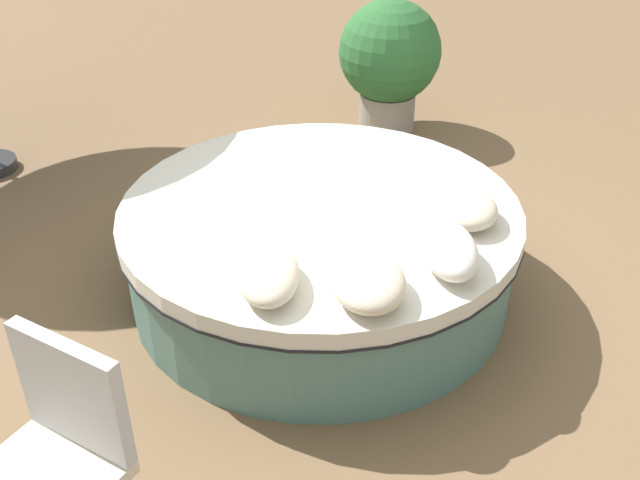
{
  "coord_description": "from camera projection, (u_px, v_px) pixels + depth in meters",
  "views": [
    {
      "loc": [
        3.68,
        -0.27,
        2.72
      ],
      "look_at": [
        0.0,
        0.0,
        0.36
      ],
      "focal_mm": 41.61,
      "sensor_mm": 36.0,
      "label": 1
    }
  ],
  "objects": [
    {
      "name": "throw_pillow_0",
      "position": [
        268.0,
        274.0,
        3.53
      ],
      "size": [
        0.51,
        0.3,
        0.16
      ],
      "primitive_type": "ellipsoid",
      "color": "beige",
      "rests_on": "round_bed"
    },
    {
      "name": "planter",
      "position": [
        390.0,
        58.0,
        6.28
      ],
      "size": [
        0.87,
        0.87,
        1.13
      ],
      "color": "gray",
      "rests_on": "ground_plane"
    },
    {
      "name": "ground_plane",
      "position": [
        320.0,
        289.0,
        4.57
      ],
      "size": [
        16.0,
        16.0,
        0.0
      ],
      "primitive_type": "plane",
      "color": "brown"
    },
    {
      "name": "throw_pillow_1",
      "position": [
        368.0,
        281.0,
        3.47
      ],
      "size": [
        0.49,
        0.36,
        0.17
      ],
      "primitive_type": "ellipsoid",
      "color": "beige",
      "rests_on": "round_bed"
    },
    {
      "name": "patio_chair",
      "position": [
        56.0,
        445.0,
        2.8
      ],
      "size": [
        0.71,
        0.71,
        0.98
      ],
      "rotation": [
        0.0,
        0.0,
        4.11
      ],
      "color": "#B7B7BC",
      "rests_on": "ground_plane"
    },
    {
      "name": "throw_pillow_3",
      "position": [
        465.0,
        207.0,
        4.07
      ],
      "size": [
        0.44,
        0.35,
        0.16
      ],
      "primitive_type": "ellipsoid",
      "color": "beige",
      "rests_on": "round_bed"
    },
    {
      "name": "throw_pillow_2",
      "position": [
        448.0,
        249.0,
        3.68
      ],
      "size": [
        0.51,
        0.28,
        0.19
      ],
      "primitive_type": "ellipsoid",
      "color": "white",
      "rests_on": "round_bed"
    },
    {
      "name": "round_bed",
      "position": [
        320.0,
        247.0,
        4.41
      ],
      "size": [
        2.33,
        2.33,
        0.6
      ],
      "color": "#4C726B",
      "rests_on": "ground_plane"
    }
  ]
}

